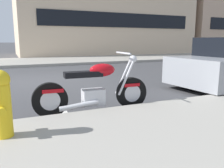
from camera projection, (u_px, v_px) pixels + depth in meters
ground_plane at (39, 81)px, 7.73m from camera, size 260.00×260.00×0.00m
sidewalk_far_curb at (185, 56)px, 18.49m from camera, size 120.00×5.00×0.14m
parking_stall_stripe at (62, 109)px, 4.55m from camera, size 0.12×2.20×0.01m
parked_motorcycle at (95, 90)px, 4.29m from camera, size 2.17×0.62×1.10m
fire_hydrant at (2, 102)px, 2.84m from camera, size 0.24×0.36×0.84m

